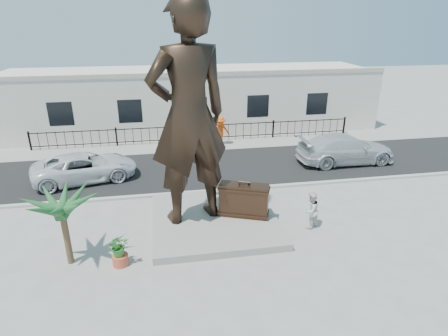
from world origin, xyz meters
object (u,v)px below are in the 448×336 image
Objects in this scene: suitcase at (244,200)px; tourist at (311,210)px; car_white at (85,167)px; statue at (188,116)px.

suitcase is 2.79m from tourist.
tourist is 0.30× the size of car_white.
suitcase is 1.28× the size of tourist.
suitcase is at bearing -141.35° from car_white.
statue is 1.65× the size of car_white.
statue reaches higher than suitcase.
statue is 8.51m from car_white.
tourist is 12.02m from car_white.
suitcase reaches higher than tourist.
statue is at bearing -149.90° from car_white.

